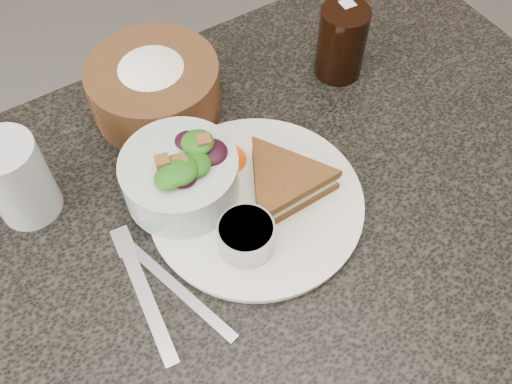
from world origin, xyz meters
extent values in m
cube|color=black|center=(0.00, 0.00, 0.38)|extent=(1.00, 0.70, 0.75)
cylinder|color=silver|center=(0.00, 0.03, 0.76)|extent=(0.26, 0.26, 0.01)
cylinder|color=#A0A2A5|center=(-0.05, -0.02, 0.78)|extent=(0.08, 0.08, 0.04)
cone|color=#F8510C|center=(0.00, 0.10, 0.77)|extent=(0.07, 0.07, 0.02)
cube|color=#B2B3B5|center=(-0.18, -0.02, 0.75)|extent=(0.03, 0.17, 0.00)
cube|color=#91949A|center=(-0.14, -0.02, 0.75)|extent=(0.07, 0.19, 0.00)
cylinder|color=silver|center=(-0.24, 0.18, 0.81)|extent=(0.08, 0.08, 0.11)
camera|label=1|loc=(-0.21, -0.30, 1.35)|focal=40.00mm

